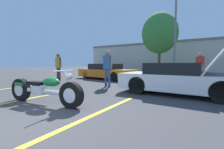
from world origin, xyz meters
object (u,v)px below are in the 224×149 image
at_px(tree_background, 160,33).
at_px(show_car_hood_open, 178,79).
at_px(spectator_by_show_car, 58,65).
at_px(spectator_midground, 200,65).
at_px(light_pole, 176,27).
at_px(motorcycle, 44,90).
at_px(spectator_near_motorcycle, 108,65).
at_px(parked_car_left_row, 107,72).

relative_size(tree_background, show_car_hood_open, 1.76).
bearing_deg(spectator_by_show_car, tree_background, 75.31).
xyz_separation_m(tree_background, spectator_midground, (4.68, -8.34, -3.73)).
relative_size(light_pole, tree_background, 1.15).
distance_m(light_pole, show_car_hood_open, 10.43).
relative_size(motorcycle, spectator_near_motorcycle, 1.48).
bearing_deg(spectator_midground, motorcycle, -113.68).
xyz_separation_m(light_pole, spectator_near_motorcycle, (-1.42, -9.48, -3.50)).
bearing_deg(show_car_hood_open, spectator_by_show_car, 176.34).
bearing_deg(motorcycle, show_car_hood_open, 41.83).
relative_size(tree_background, parked_car_left_row, 1.56).
relative_size(light_pole, parked_car_left_row, 1.79).
bearing_deg(show_car_hood_open, tree_background, 107.72).
xyz_separation_m(tree_background, motorcycle, (1.22, -16.22, -4.39)).
xyz_separation_m(light_pole, tree_background, (-2.40, 3.22, 0.24)).
bearing_deg(parked_car_left_row, show_car_hood_open, -22.54).
relative_size(show_car_hood_open, parked_car_left_row, 0.89).
height_order(light_pole, spectator_near_motorcycle, light_pole).
distance_m(tree_background, spectator_midground, 10.26).
bearing_deg(motorcycle, parked_car_left_row, 101.74).
relative_size(light_pole, show_car_hood_open, 2.02).
bearing_deg(spectator_near_motorcycle, parked_car_left_row, 125.13).
xyz_separation_m(tree_background, parked_car_left_row, (-1.17, -9.63, -4.26)).
distance_m(tree_background, spectator_by_show_car, 13.24).
xyz_separation_m(spectator_near_motorcycle, spectator_midground, (3.70, 4.36, 0.01)).
bearing_deg(tree_background, spectator_midground, -60.68).
bearing_deg(spectator_midground, tree_background, 119.32).
bearing_deg(spectator_midground, light_pole, 113.98).
relative_size(light_pole, spectator_by_show_car, 4.67).
relative_size(spectator_near_motorcycle, spectator_by_show_car, 0.99).
relative_size(motorcycle, show_car_hood_open, 0.63).
distance_m(motorcycle, spectator_midground, 8.64).
xyz_separation_m(light_pole, show_car_hood_open, (1.78, -9.48, -3.98)).
height_order(light_pole, spectator_by_show_car, light_pole).
bearing_deg(spectator_near_motorcycle, show_car_hood_open, -0.01).
relative_size(tree_background, motorcycle, 2.77).
height_order(motorcycle, parked_car_left_row, parked_car_left_row).
xyz_separation_m(parked_car_left_row, spectator_by_show_car, (-2.05, -2.66, 0.53)).
bearing_deg(spectator_near_motorcycle, light_pole, 81.48).
xyz_separation_m(show_car_hood_open, spectator_near_motorcycle, (-3.20, 0.00, 0.48)).
height_order(spectator_near_motorcycle, spectator_by_show_car, spectator_by_show_car).
distance_m(parked_car_left_row, spectator_midground, 6.02).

